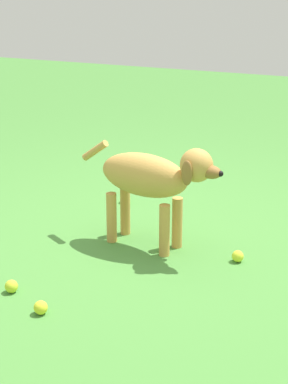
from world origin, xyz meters
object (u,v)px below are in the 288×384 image
Objects in this scene: tennis_ball_1 at (11,286)px; dog at (152,178)px; tennis_ball_2 at (238,256)px; tennis_ball_3 at (41,308)px; tennis_ball_0 at (126,198)px.

dog is at bearing 66.00° from tennis_ball_1.
tennis_ball_2 is at bearing 8.83° from dog.
tennis_ball_3 is (0.26, -0.11, 0.00)m from tennis_ball_1.
dog is 14.10× the size of tennis_ball_1.
dog reaches higher than tennis_ball_0.
tennis_ball_0 and tennis_ball_2 have the same top height.
tennis_ball_3 is at bearing -22.51° from tennis_ball_1.
tennis_ball_3 is (-0.63, -0.96, 0.00)m from tennis_ball_2.
tennis_ball_0 is at bearing 95.14° from tennis_ball_1.
tennis_ball_1 is 1.00× the size of tennis_ball_3.
dog reaches higher than tennis_ball_3.
dog is at bearing -49.68° from tennis_ball_0.
dog reaches higher than tennis_ball_1.
tennis_ball_1 is 1.23m from tennis_ball_2.
dog is at bearing -177.27° from tennis_ball_2.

